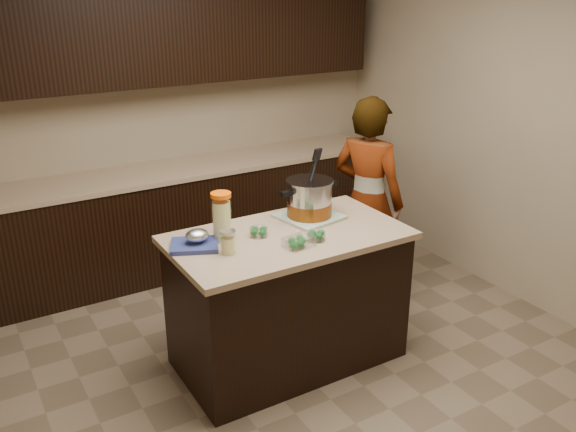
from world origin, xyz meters
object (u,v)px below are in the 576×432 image
lemonade_pitcher (222,219)px  person (367,200)px  island (288,298)px  stock_pot (309,200)px

lemonade_pitcher → person: (1.36, 0.34, -0.24)m
person → island: bearing=91.5°
island → person: bearing=25.3°
person → lemonade_pitcher: bearing=80.1°
person → stock_pot: bearing=88.9°
stock_pot → lemonade_pitcher: size_ratio=1.48×
lemonade_pitcher → person: bearing=14.0°
island → stock_pot: size_ratio=3.34×
lemonade_pitcher → island: bearing=-18.1°
island → person: size_ratio=0.92×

